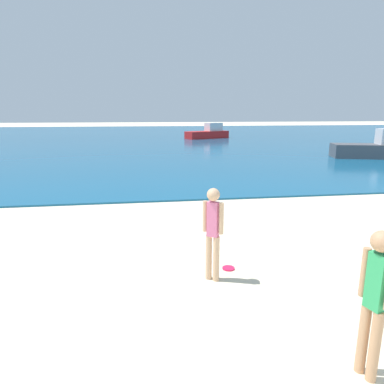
{
  "coord_description": "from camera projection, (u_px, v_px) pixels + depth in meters",
  "views": [
    {
      "loc": [
        -1.38,
        -0.14,
        2.79
      ],
      "look_at": [
        -0.08,
        8.72,
        0.71
      ],
      "focal_mm": 32.11,
      "sensor_mm": 36.0,
      "label": 1
    }
  ],
  "objects": [
    {
      "name": "water",
      "position": [
        153.0,
        137.0,
        39.93
      ],
      "size": [
        160.0,
        60.0,
        0.06
      ],
      "primitive_type": "cube",
      "color": "#14567F",
      "rests_on": "ground"
    },
    {
      "name": "person_standing",
      "position": [
        213.0,
        229.0,
        5.67
      ],
      "size": [
        0.31,
        0.25,
        1.6
      ],
      "rotation": [
        0.0,
        0.0,
        2.51
      ],
      "color": "#DDAD84",
      "rests_on": "ground"
    },
    {
      "name": "frisbee",
      "position": [
        228.0,
        268.0,
        6.27
      ],
      "size": [
        0.23,
        0.23,
        0.03
      ],
      "primitive_type": "cylinder",
      "color": "#E51E4C",
      "rests_on": "ground"
    },
    {
      "name": "person_distant",
      "position": [
        375.0,
        297.0,
        3.52
      ],
      "size": [
        0.22,
        0.37,
        1.66
      ],
      "rotation": [
        0.0,
        0.0,
        1.84
      ],
      "color": "tan",
      "rests_on": "ground"
    },
    {
      "name": "boat_near",
      "position": [
        381.0,
        148.0,
        20.93
      ],
      "size": [
        5.44,
        3.05,
        1.76
      ],
      "rotation": [
        0.0,
        0.0,
        2.86
      ],
      "color": "#4C4C51",
      "rests_on": "water"
    },
    {
      "name": "boat_far",
      "position": [
        208.0,
        133.0,
        36.8
      ],
      "size": [
        4.97,
        3.37,
        1.62
      ],
      "rotation": [
        0.0,
        0.0,
        3.57
      ],
      "color": "red",
      "rests_on": "water"
    }
  ]
}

